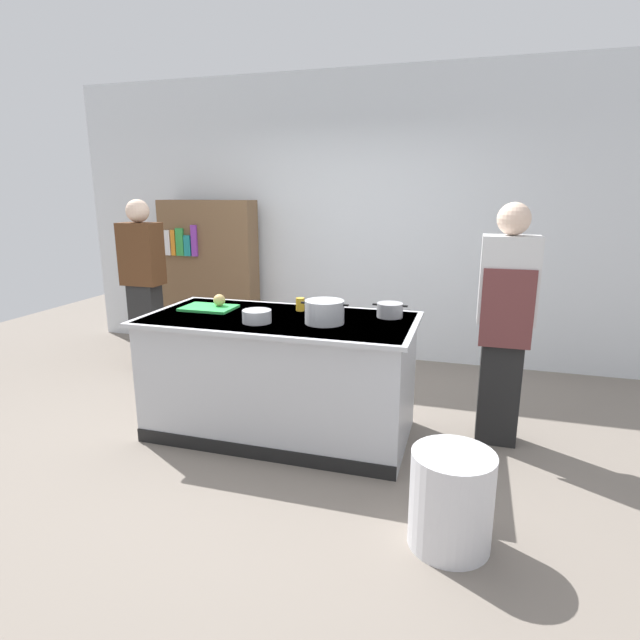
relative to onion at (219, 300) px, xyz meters
The scene contains 13 objects.
ground_plane 1.12m from the onion, 14.51° to the right, with size 10.00×10.00×0.00m, color slate.
back_wall 2.10m from the onion, 74.25° to the left, with size 6.40×0.12×3.00m, color silver.
counter_island 0.76m from the onion, 14.56° to the right, with size 1.98×0.98×0.90m.
cutting_board 0.10m from the onion, 144.62° to the right, with size 0.40×0.28×0.02m, color green.
onion is the anchor object (origin of this frame).
stock_pot 0.94m from the onion, 13.08° to the right, with size 0.34×0.27×0.16m.
sauce_pan 1.32m from the onion, ahead, with size 0.25×0.19×0.10m.
mixing_bowl 0.56m from the onion, 35.59° to the right, with size 0.20×0.20×0.09m, color #B7BABF.
juice_cup 0.64m from the onion, ahead, with size 0.07×0.07×0.10m, color yellow.
trash_bin 2.27m from the onion, 30.94° to the right, with size 0.42×0.42×0.52m, color silver.
person_chef 2.12m from the onion, ahead, with size 0.38×0.25×1.72m.
person_guest 1.44m from the onion, 148.24° to the left, with size 0.38×0.24×1.72m.
bookshelf 1.93m from the onion, 120.73° to the left, with size 1.10×0.31×1.70m.
Camera 1 is at (1.32, -3.37, 1.78)m, focal length 28.76 mm.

